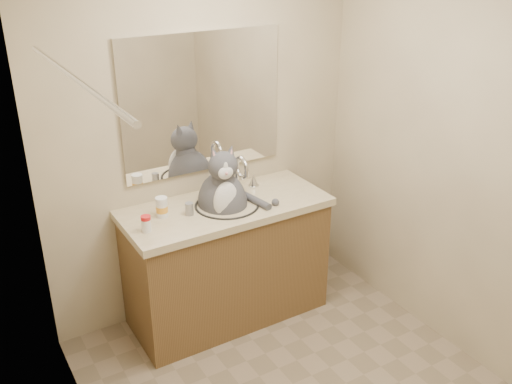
# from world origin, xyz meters

# --- Properties ---
(room) EXTENTS (2.22, 2.52, 2.42)m
(room) POSITION_xyz_m (0.00, 0.00, 1.20)
(room) COLOR gray
(room) RESTS_ON ground
(vanity) EXTENTS (1.34, 0.59, 1.12)m
(vanity) POSITION_xyz_m (0.00, 0.96, 0.44)
(vanity) COLOR brown
(vanity) RESTS_ON ground
(mirror) EXTENTS (1.10, 0.02, 0.90)m
(mirror) POSITION_xyz_m (0.00, 1.24, 1.45)
(mirror) COLOR white
(mirror) RESTS_ON room
(shower_curtain) EXTENTS (0.02, 1.30, 1.93)m
(shower_curtain) POSITION_xyz_m (-1.05, 0.10, 1.03)
(shower_curtain) COLOR beige
(shower_curtain) RESTS_ON ground
(cat) EXTENTS (0.43, 0.45, 0.62)m
(cat) POSITION_xyz_m (-0.01, 0.97, 0.89)
(cat) COLOR #4E4E54
(cat) RESTS_ON vanity
(pill_bottle_redcap) EXTENTS (0.07, 0.07, 0.10)m
(pill_bottle_redcap) POSITION_xyz_m (-0.57, 0.88, 0.90)
(pill_bottle_redcap) COLOR white
(pill_bottle_redcap) RESTS_ON vanity
(pill_bottle_orange) EXTENTS (0.10, 0.10, 0.13)m
(pill_bottle_orange) POSITION_xyz_m (-0.41, 1.01, 0.91)
(pill_bottle_orange) COLOR white
(pill_bottle_orange) RESTS_ON vanity
(grey_canister) EXTENTS (0.05, 0.05, 0.08)m
(grey_canister) POSITION_xyz_m (-0.26, 0.95, 0.89)
(grey_canister) COLOR gray
(grey_canister) RESTS_ON vanity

